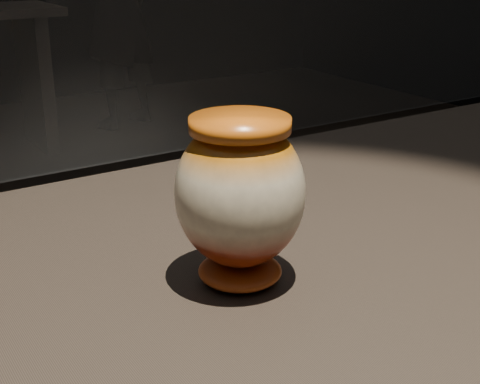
# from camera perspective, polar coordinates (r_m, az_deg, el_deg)

# --- Properties ---
(main_vase) EXTENTS (0.18, 0.18, 0.20)m
(main_vase) POSITION_cam_1_polar(r_m,az_deg,el_deg) (0.74, 0.00, -0.26)
(main_vase) COLOR maroon
(main_vase) RESTS_ON display_plinth
(visitor) EXTENTS (0.74, 0.62, 1.72)m
(visitor) POSITION_cam_1_polar(r_m,az_deg,el_deg) (4.86, -10.43, 15.53)
(visitor) COLOR black
(visitor) RESTS_ON ground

